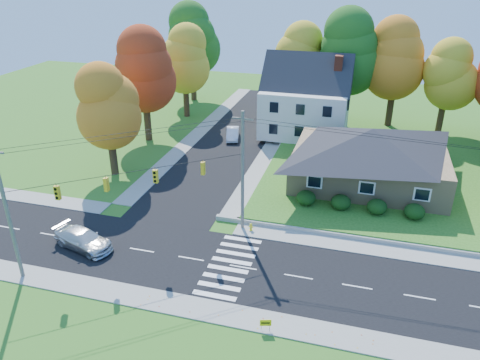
# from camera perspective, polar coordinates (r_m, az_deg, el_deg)

# --- Properties ---
(ground) EXTENTS (120.00, 120.00, 0.00)m
(ground) POSITION_cam_1_polar(r_m,az_deg,el_deg) (34.14, 0.39, -10.62)
(ground) COLOR #3D7923
(road_main) EXTENTS (90.00, 8.00, 0.02)m
(road_main) POSITION_cam_1_polar(r_m,az_deg,el_deg) (34.13, 0.39, -10.61)
(road_main) COLOR black
(road_main) RESTS_ON ground
(road_cross) EXTENTS (8.00, 44.00, 0.02)m
(road_cross) POSITION_cam_1_polar(r_m,az_deg,el_deg) (58.34, -0.39, 5.37)
(road_cross) COLOR black
(road_cross) RESTS_ON ground
(sidewalk_north) EXTENTS (90.00, 2.00, 0.08)m
(sidewalk_north) POSITION_cam_1_polar(r_m,az_deg,el_deg) (38.14, 2.40, -6.29)
(sidewalk_north) COLOR #9C9A90
(sidewalk_north) RESTS_ON ground
(sidewalk_south) EXTENTS (90.00, 2.00, 0.08)m
(sidewalk_south) POSITION_cam_1_polar(r_m,az_deg,el_deg) (30.39, -2.22, -15.92)
(sidewalk_south) COLOR #9C9A90
(sidewalk_south) RESTS_ON ground
(lawn) EXTENTS (30.00, 30.00, 0.50)m
(lawn) POSITION_cam_1_polar(r_m,az_deg,el_deg) (51.89, 20.84, 1.25)
(lawn) COLOR #3D7923
(lawn) RESTS_ON ground
(ranch_house) EXTENTS (14.60, 10.60, 5.40)m
(ranch_house) POSITION_cam_1_polar(r_m,az_deg,el_deg) (45.81, 15.57, 2.95)
(ranch_house) COLOR tan
(ranch_house) RESTS_ON lawn
(colonial_house) EXTENTS (10.40, 8.40, 9.60)m
(colonial_house) POSITION_cam_1_polar(r_m,az_deg,el_deg) (57.21, 8.04, 9.53)
(colonial_house) COLOR silver
(colonial_house) RESTS_ON lawn
(hedge_row) EXTENTS (10.70, 1.70, 1.27)m
(hedge_row) POSITION_cam_1_polar(r_m,az_deg,el_deg) (41.05, 14.28, -2.90)
(hedge_row) COLOR #163A10
(hedge_row) RESTS_ON lawn
(traffic_infrastructure) EXTENTS (38.10, 10.66, 10.00)m
(traffic_infrastructure) POSITION_cam_1_polar(r_m,az_deg,el_deg) (32.56, 0.79, -1.89)
(traffic_infrastructure) COLOR #666059
(traffic_infrastructure) RESTS_ON ground
(tree_lot_0) EXTENTS (6.72, 6.72, 12.51)m
(tree_lot_0) POSITION_cam_1_polar(r_m,az_deg,el_deg) (62.41, 7.18, 14.44)
(tree_lot_0) COLOR #3F2A19
(tree_lot_0) RESTS_ON lawn
(tree_lot_1) EXTENTS (7.84, 7.84, 14.60)m
(tree_lot_1) POSITION_cam_1_polar(r_m,az_deg,el_deg) (60.58, 12.89, 14.94)
(tree_lot_1) COLOR #3F2A19
(tree_lot_1) RESTS_ON lawn
(tree_lot_2) EXTENTS (7.28, 7.28, 13.56)m
(tree_lot_2) POSITION_cam_1_polar(r_m,az_deg,el_deg) (61.66, 18.61, 13.83)
(tree_lot_2) COLOR #3F2A19
(tree_lot_2) RESTS_ON lawn
(tree_lot_3) EXTENTS (6.16, 6.16, 11.47)m
(tree_lot_3) POSITION_cam_1_polar(r_m,az_deg,el_deg) (61.49, 24.12, 11.67)
(tree_lot_3) COLOR #3F2A19
(tree_lot_3) RESTS_ON lawn
(tree_west_0) EXTENTS (6.16, 6.16, 11.47)m
(tree_west_0) POSITION_cam_1_polar(r_m,az_deg,el_deg) (47.40, -15.94, 8.67)
(tree_west_0) COLOR #3F2A19
(tree_west_0) RESTS_ON ground
(tree_west_1) EXTENTS (7.28, 7.28, 13.56)m
(tree_west_1) POSITION_cam_1_polar(r_m,az_deg,el_deg) (55.99, -11.75, 13.00)
(tree_west_1) COLOR #3F2A19
(tree_west_1) RESTS_ON ground
(tree_west_2) EXTENTS (6.72, 6.72, 12.51)m
(tree_west_2) POSITION_cam_1_polar(r_m,az_deg,el_deg) (64.59, -6.81, 14.38)
(tree_west_2) COLOR #3F2A19
(tree_west_2) RESTS_ON ground
(tree_west_3) EXTENTS (7.84, 7.84, 14.60)m
(tree_west_3) POSITION_cam_1_polar(r_m,az_deg,el_deg) (72.42, -5.93, 16.67)
(tree_west_3) COLOR #3F2A19
(tree_west_3) RESTS_ON ground
(silver_sedan) EXTENTS (5.41, 3.35, 1.46)m
(silver_sedan) POSITION_cam_1_polar(r_m,az_deg,el_deg) (37.75, -18.59, -6.88)
(silver_sedan) COLOR silver
(silver_sedan) RESTS_ON road_main
(white_car) EXTENTS (2.39, 4.30, 1.34)m
(white_car) POSITION_cam_1_polar(r_m,az_deg,el_deg) (57.23, -0.91, 5.68)
(white_car) COLOR silver
(white_car) RESTS_ON road_cross
(fire_hydrant) EXTENTS (0.39, 0.31, 0.70)m
(fire_hydrant) POSITION_cam_1_polar(r_m,az_deg,el_deg) (38.11, 1.34, -5.79)
(fire_hydrant) COLOR yellow
(fire_hydrant) RESTS_ON ground
(yard_sign) EXTENTS (0.67, 0.23, 0.86)m
(yard_sign) POSITION_cam_1_polar(r_m,az_deg,el_deg) (28.91, 3.14, -17.02)
(yard_sign) COLOR black
(yard_sign) RESTS_ON ground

